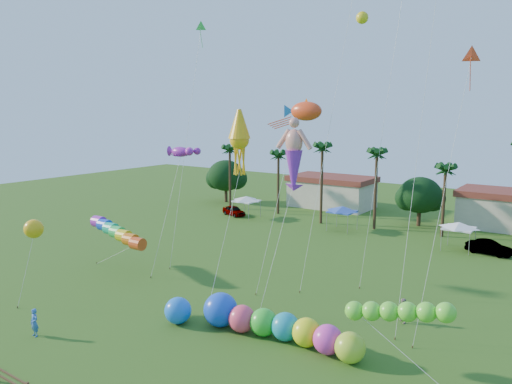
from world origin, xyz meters
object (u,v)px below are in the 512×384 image
Objects in this scene: spectator_a at (34,323)px; spectator_b at (403,311)px; car_a at (234,211)px; caterpillar_inflatable at (274,325)px; car_b at (489,247)px; blue_ball at (178,311)px.

spectator_a reaches higher than spectator_b.
car_a is 39.10m from caterpillar_inflatable.
blue_ball reaches higher than car_b.
spectator_a is (-20.65, -37.80, 0.21)m from car_b.
spectator_a is 1.00× the size of blue_ball.
car_a is 0.91× the size of car_b.
caterpillar_inflatable is (13.13, 8.70, 0.05)m from spectator_a.
blue_ball is (-14.34, -30.88, 0.21)m from car_b.
caterpillar_inflatable is (-5.97, -7.33, 0.11)m from spectator_b.
blue_ball is at bearing -93.67° from spectator_b.
car_a is 36.45m from blue_ball.
caterpillar_inflatable reaches higher than blue_ball.
spectator_b is (31.92, -21.92, 0.19)m from car_a.
caterpillar_inflatable is 6.19× the size of blue_ball.
car_b is 2.37× the size of blue_ball.
car_a is at bearing 97.79° from car_b.
caterpillar_inflatable is 7.06m from blue_ball.
spectator_a reaches higher than car_a.
spectator_a is at bearing -89.12° from spectator_b.
spectator_a reaches higher than car_b.
spectator_a is (12.81, -37.96, 0.25)m from car_a.
caterpillar_inflatable reaches higher than spectator_a.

